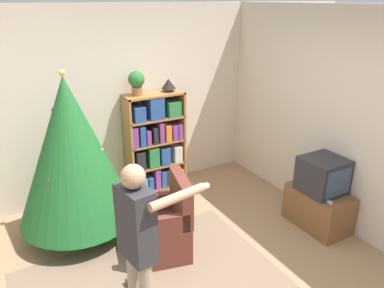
# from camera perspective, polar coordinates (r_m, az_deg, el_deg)

# --- Properties ---
(ground_plane) EXTENTS (14.00, 14.00, 0.00)m
(ground_plane) POSITION_cam_1_polar(r_m,az_deg,el_deg) (4.00, 1.62, -20.20)
(ground_plane) COLOR #9E7A56
(wall_back) EXTENTS (8.00, 0.10, 2.60)m
(wall_back) POSITION_cam_1_polar(r_m,az_deg,el_deg) (5.28, -11.31, 6.11)
(wall_back) COLOR beige
(wall_back) RESTS_ON ground_plane
(wall_right) EXTENTS (0.10, 8.00, 2.60)m
(wall_right) POSITION_cam_1_polar(r_m,az_deg,el_deg) (4.63, 24.14, 2.45)
(wall_right) COLOR beige
(wall_right) RESTS_ON ground_plane
(area_rug) EXTENTS (2.51, 1.86, 0.01)m
(area_rug) POSITION_cam_1_polar(r_m,az_deg,el_deg) (3.95, -5.85, -20.92)
(area_rug) COLOR #7F6651
(area_rug) RESTS_ON ground_plane
(bookshelf) EXTENTS (0.84, 0.34, 1.44)m
(bookshelf) POSITION_cam_1_polar(r_m,az_deg,el_deg) (5.39, -5.57, 0.07)
(bookshelf) COLOR #A8703D
(bookshelf) RESTS_ON ground_plane
(tv_stand) EXTENTS (0.46, 0.76, 0.48)m
(tv_stand) POSITION_cam_1_polar(r_m,az_deg,el_deg) (4.92, 18.65, -9.25)
(tv_stand) COLOR brown
(tv_stand) RESTS_ON ground_plane
(television) EXTENTS (0.48, 0.47, 0.42)m
(television) POSITION_cam_1_polar(r_m,az_deg,el_deg) (4.71, 19.32, -4.50)
(television) COLOR #28282D
(television) RESTS_ON tv_stand
(game_remote) EXTENTS (0.04, 0.12, 0.02)m
(game_remote) POSITION_cam_1_polar(r_m,az_deg,el_deg) (4.58, 19.95, -8.18)
(game_remote) COLOR white
(game_remote) RESTS_ON tv_stand
(christmas_tree) EXTENTS (1.34, 1.34, 1.97)m
(christmas_tree) POSITION_cam_1_polar(r_m,az_deg,el_deg) (4.38, -17.84, -1.03)
(christmas_tree) COLOR #4C3323
(christmas_tree) RESTS_ON ground_plane
(armchair) EXTENTS (0.68, 0.67, 0.92)m
(armchair) POSITION_cam_1_polar(r_m,az_deg,el_deg) (4.17, -4.16, -12.67)
(armchair) COLOR brown
(armchair) RESTS_ON ground_plane
(standing_person) EXTENTS (0.68, 0.46, 1.57)m
(standing_person) POSITION_cam_1_polar(r_m,az_deg,el_deg) (2.97, -8.17, -14.48)
(standing_person) COLOR #9E937F
(standing_person) RESTS_ON ground_plane
(potted_plant) EXTENTS (0.22, 0.22, 0.33)m
(potted_plant) POSITION_cam_1_polar(r_m,az_deg,el_deg) (5.05, -8.47, 9.42)
(potted_plant) COLOR #935B38
(potted_plant) RESTS_ON bookshelf
(table_lamp) EXTENTS (0.20, 0.20, 0.18)m
(table_lamp) POSITION_cam_1_polar(r_m,az_deg,el_deg) (5.25, -3.59, 9.08)
(table_lamp) COLOR #473828
(table_lamp) RESTS_ON bookshelf
(book_pile_near_tree) EXTENTS (0.20, 0.18, 0.09)m
(book_pile_near_tree) POSITION_cam_1_polar(r_m,az_deg,el_deg) (4.66, -8.73, -12.93)
(book_pile_near_tree) COLOR orange
(book_pile_near_tree) RESTS_ON ground_plane
(book_pile_by_chair) EXTENTS (0.23, 0.19, 0.08)m
(book_pile_by_chair) POSITION_cam_1_polar(r_m,az_deg,el_deg) (3.98, -8.31, -19.88)
(book_pile_by_chair) COLOR #284C93
(book_pile_by_chair) RESTS_ON ground_plane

